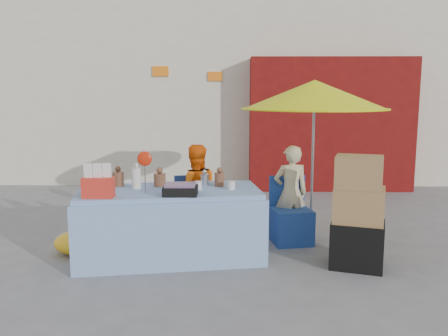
{
  "coord_description": "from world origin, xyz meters",
  "views": [
    {
      "loc": [
        0.22,
        -5.21,
        1.93
      ],
      "look_at": [
        0.14,
        0.6,
        1.0
      ],
      "focal_mm": 38.0,
      "sensor_mm": 36.0,
      "label": 1
    }
  ],
  "objects_px": {
    "market_table": "(169,223)",
    "vendor_orange": "(195,192)",
    "vendor_beige": "(291,193)",
    "box_stack": "(358,216)",
    "umbrella": "(315,95)",
    "chair_left": "(195,223)",
    "chair_right": "(291,223)"
  },
  "relations": [
    {
      "from": "market_table",
      "to": "vendor_orange",
      "type": "height_order",
      "value": "market_table"
    },
    {
      "from": "vendor_beige",
      "to": "box_stack",
      "type": "distance_m",
      "value": 1.17
    },
    {
      "from": "vendor_orange",
      "to": "umbrella",
      "type": "distance_m",
      "value": 2.0
    },
    {
      "from": "chair_left",
      "to": "umbrella",
      "type": "relative_size",
      "value": 0.41
    },
    {
      "from": "market_table",
      "to": "umbrella",
      "type": "xyz_separation_m",
      "value": [
        1.8,
        0.86,
        1.47
      ]
    },
    {
      "from": "vendor_orange",
      "to": "box_stack",
      "type": "height_order",
      "value": "vendor_orange"
    },
    {
      "from": "market_table",
      "to": "umbrella",
      "type": "bearing_deg",
      "value": 16.45
    },
    {
      "from": "chair_right",
      "to": "vendor_orange",
      "type": "relative_size",
      "value": 0.67
    },
    {
      "from": "vendor_beige",
      "to": "box_stack",
      "type": "xyz_separation_m",
      "value": [
        0.62,
        -0.99,
        -0.05
      ]
    },
    {
      "from": "umbrella",
      "to": "box_stack",
      "type": "height_order",
      "value": "umbrella"
    },
    {
      "from": "vendor_orange",
      "to": "box_stack",
      "type": "bearing_deg",
      "value": 141.34
    },
    {
      "from": "market_table",
      "to": "box_stack",
      "type": "xyz_separation_m",
      "value": [
        2.12,
        -0.28,
        0.16
      ]
    },
    {
      "from": "chair_right",
      "to": "box_stack",
      "type": "xyz_separation_m",
      "value": [
        0.62,
        -0.86,
        0.32
      ]
    },
    {
      "from": "umbrella",
      "to": "chair_left",
      "type": "bearing_deg",
      "value": -169.62
    },
    {
      "from": "chair_left",
      "to": "chair_right",
      "type": "relative_size",
      "value": 1.0
    },
    {
      "from": "vendor_beige",
      "to": "umbrella",
      "type": "distance_m",
      "value": 1.31
    },
    {
      "from": "box_stack",
      "to": "vendor_orange",
      "type": "bearing_deg",
      "value": 152.07
    },
    {
      "from": "market_table",
      "to": "chair_right",
      "type": "relative_size",
      "value": 2.66
    },
    {
      "from": "chair_left",
      "to": "chair_right",
      "type": "distance_m",
      "value": 1.25
    },
    {
      "from": "chair_left",
      "to": "box_stack",
      "type": "relative_size",
      "value": 0.68
    },
    {
      "from": "market_table",
      "to": "chair_left",
      "type": "distance_m",
      "value": 0.65
    },
    {
      "from": "market_table",
      "to": "vendor_beige",
      "type": "distance_m",
      "value": 1.68
    },
    {
      "from": "market_table",
      "to": "chair_left",
      "type": "bearing_deg",
      "value": 57.49
    },
    {
      "from": "vendor_beige",
      "to": "box_stack",
      "type": "relative_size",
      "value": 1.0
    },
    {
      "from": "vendor_beige",
      "to": "box_stack",
      "type": "height_order",
      "value": "vendor_beige"
    },
    {
      "from": "market_table",
      "to": "vendor_beige",
      "type": "height_order",
      "value": "market_table"
    },
    {
      "from": "vendor_orange",
      "to": "chair_left",
      "type": "bearing_deg",
      "value": 78.01
    },
    {
      "from": "market_table",
      "to": "chair_right",
      "type": "bearing_deg",
      "value": 11.94
    },
    {
      "from": "chair_right",
      "to": "umbrella",
      "type": "relative_size",
      "value": 0.41
    },
    {
      "from": "market_table",
      "to": "vendor_beige",
      "type": "bearing_deg",
      "value": 16.24
    },
    {
      "from": "box_stack",
      "to": "vendor_beige",
      "type": "bearing_deg",
      "value": 122.03
    },
    {
      "from": "umbrella",
      "to": "vendor_beige",
      "type": "bearing_deg",
      "value": -153.43
    }
  ]
}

